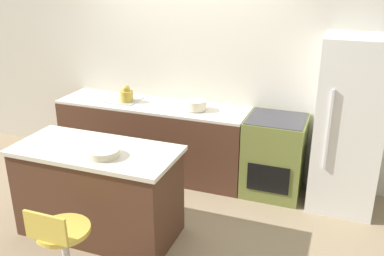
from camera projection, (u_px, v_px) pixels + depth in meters
The scene contains 10 objects.
ground_plane at pixel (169, 187), 5.09m from camera, with size 14.00×14.00×0.00m, color #998466.
wall_back at pixel (189, 67), 5.21m from camera, with size 8.00×0.06×2.60m.
back_counter at pixel (153, 138), 5.34m from camera, with size 2.36×0.63×0.90m.
kitchen_island at pixel (99, 191), 4.09m from camera, with size 1.56×0.73×0.90m.
oven_range at pixel (274, 156), 4.84m from camera, with size 0.65×0.64×0.90m.
refrigerator at pixel (349, 126), 4.42m from camera, with size 0.66×0.68×1.84m.
stool_chair at pixel (63, 246), 3.42m from camera, with size 0.44×0.44×0.76m.
kettle at pixel (127, 95), 5.22m from camera, with size 0.16×0.16×0.20m.
mixing_bowl at pixel (196, 105), 4.94m from camera, with size 0.24×0.24×0.11m.
fruit_bowl at pixel (103, 152), 3.77m from camera, with size 0.29×0.29×0.07m.
Camera 1 is at (1.83, -4.11, 2.49)m, focal length 40.00 mm.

